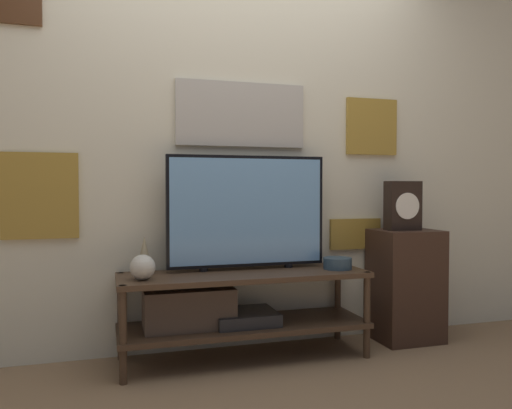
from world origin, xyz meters
name	(u,v)px	position (x,y,z in m)	size (l,w,h in m)	color
ground_plane	(258,374)	(0.00, 0.00, 0.00)	(12.00, 12.00, 0.00)	#846647
wall_back	(232,128)	(-0.01, 0.53, 1.35)	(6.40, 0.08, 2.70)	beige
media_console	(225,305)	(-0.11, 0.26, 0.32)	(1.42, 0.44, 0.50)	#422D1E
television	(247,211)	(0.04, 0.36, 0.84)	(0.95, 0.05, 0.68)	black
vase_slim_bronze	(144,255)	(-0.55, 0.38, 0.60)	(0.10, 0.10, 0.21)	tan
vase_round_glass	(143,267)	(-0.58, 0.19, 0.57)	(0.13, 0.13, 0.13)	beige
vase_wide_bowl	(337,263)	(0.57, 0.22, 0.53)	(0.17, 0.17, 0.07)	#2D4251
side_table	(405,285)	(1.09, 0.31, 0.36)	(0.40, 0.34, 0.71)	#382319
mantel_clock	(403,206)	(1.06, 0.30, 0.87)	(0.22, 0.11, 0.31)	black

